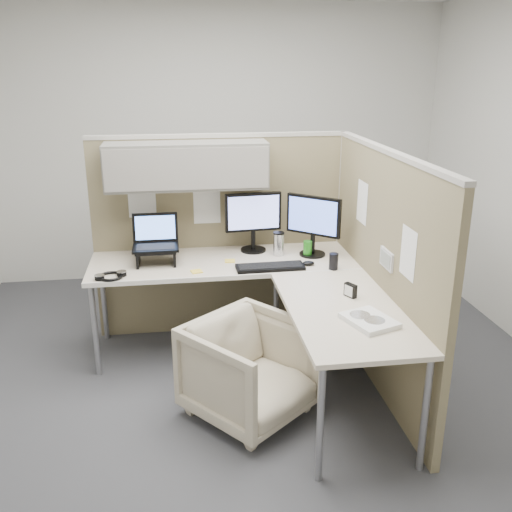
{
  "coord_description": "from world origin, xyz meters",
  "views": [
    {
      "loc": [
        -0.45,
        -3.51,
        2.15
      ],
      "look_at": [
        0.1,
        0.25,
        0.85
      ],
      "focal_mm": 40.0,
      "sensor_mm": 36.0,
      "label": 1
    }
  ],
  "objects": [
    {
      "name": "sticky_note_d",
      "position": [
        -0.06,
        0.5,
        0.73
      ],
      "size": [
        0.08,
        0.08,
        0.01
      ],
      "primitive_type": "cube",
      "rotation": [
        0.0,
        0.0,
        -0.06
      ],
      "color": "yellow",
      "rests_on": "desk"
    },
    {
      "name": "headphones",
      "position": [
        -0.91,
        0.28,
        0.74
      ],
      "size": [
        0.22,
        0.22,
        0.03
      ],
      "rotation": [
        0.0,
        0.0,
        0.35
      ],
      "color": "black",
      "rests_on": "desk"
    },
    {
      "name": "partition_right",
      "position": [
        0.9,
        -0.07,
        0.82
      ],
      "size": [
        0.07,
        2.03,
        1.63
      ],
      "color": "#847756",
      "rests_on": "ground"
    },
    {
      "name": "ground",
      "position": [
        0.0,
        0.0,
        0.0
      ],
      "size": [
        4.5,
        4.5,
        0.0
      ],
      "primitive_type": "plane",
      "color": "#38393D",
      "rests_on": "ground"
    },
    {
      "name": "partition_back",
      "position": [
        -0.22,
        0.83,
        1.1
      ],
      "size": [
        2.0,
        0.36,
        1.63
      ],
      "color": "#847756",
      "rests_on": "ground"
    },
    {
      "name": "monitor_left",
      "position": [
        0.15,
        0.73,
        1.0
      ],
      "size": [
        0.44,
        0.2,
        0.47
      ],
      "rotation": [
        0.0,
        0.0,
        0.08
      ],
      "color": "black",
      "rests_on": "desk"
    },
    {
      "name": "monitor_right",
      "position": [
        0.58,
        0.56,
        1.0
      ],
      "size": [
        0.36,
        0.31,
        0.47
      ],
      "rotation": [
        0.0,
        0.0,
        -0.71
      ],
      "color": "black",
      "rests_on": "desk"
    },
    {
      "name": "desk_clock",
      "position": [
        0.63,
        -0.28,
        0.77
      ],
      "size": [
        0.07,
        0.09,
        0.09
      ],
      "rotation": [
        0.0,
        0.0,
        -1.08
      ],
      "color": "black",
      "rests_on": "desk"
    },
    {
      "name": "travel_mug",
      "position": [
        0.33,
        0.59,
        0.82
      ],
      "size": [
        0.09,
        0.09,
        0.18
      ],
      "color": "silver",
      "rests_on": "desk"
    },
    {
      "name": "laptop_station",
      "position": [
        -0.6,
        0.56,
        0.86
      ],
      "size": [
        0.33,
        0.29,
        0.35
      ],
      "color": "black",
      "rests_on": "desk"
    },
    {
      "name": "paper_stack",
      "position": [
        0.62,
        -0.67,
        0.75
      ],
      "size": [
        0.32,
        0.36,
        0.03
      ],
      "rotation": [
        0.0,
        0.0,
        0.34
      ],
      "color": "white",
      "rests_on": "desk"
    },
    {
      "name": "mouse",
      "position": [
        0.5,
        0.33,
        0.75
      ],
      "size": [
        0.09,
        0.06,
        0.03
      ],
      "primitive_type": "ellipsoid",
      "rotation": [
        0.0,
        0.0,
        -0.02
      ],
      "color": "black",
      "rests_on": "desk"
    },
    {
      "name": "office_chair",
      "position": [
        -0.03,
        -0.39,
        0.35
      ],
      "size": [
        0.92,
        0.92,
        0.69
      ],
      "primitive_type": "imported",
      "rotation": [
        0.0,
        0.0,
        0.69
      ],
      "color": "#BDAA96",
      "rests_on": "ground"
    },
    {
      "name": "soda_can_silver",
      "position": [
        0.54,
        0.54,
        0.79
      ],
      "size": [
        0.07,
        0.07,
        0.12
      ],
      "primitive_type": "cylinder",
      "color": "#268C1E",
      "rests_on": "desk"
    },
    {
      "name": "desk",
      "position": [
        0.12,
        0.13,
        0.69
      ],
      "size": [
        2.0,
        1.98,
        0.73
      ],
      "color": "beige",
      "rests_on": "ground"
    },
    {
      "name": "soda_can_green",
      "position": [
        0.66,
        0.22,
        0.79
      ],
      "size": [
        0.07,
        0.07,
        0.12
      ],
      "primitive_type": "cylinder",
      "color": "black",
      "rests_on": "desk"
    },
    {
      "name": "keyboard",
      "position": [
        0.21,
        0.3,
        0.74
      ],
      "size": [
        0.5,
        0.17,
        0.02
      ],
      "primitive_type": "cube",
      "rotation": [
        0.0,
        0.0,
        0.02
      ],
      "color": "black",
      "rests_on": "desk"
    },
    {
      "name": "sticky_note_a",
      "position": [
        -0.32,
        0.31,
        0.73
      ],
      "size": [
        0.09,
        0.09,
        0.01
      ],
      "primitive_type": "cube",
      "rotation": [
        0.0,
        0.0,
        0.23
      ],
      "color": "yellow",
      "rests_on": "desk"
    }
  ]
}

